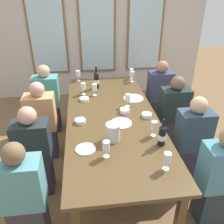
% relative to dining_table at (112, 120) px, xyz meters
% --- Properties ---
extents(ground_plane, '(12.00, 12.00, 0.00)m').
position_rel_dining_table_xyz_m(ground_plane, '(0.00, 0.00, -0.68)').
color(ground_plane, brown).
extents(back_wall_with_windows, '(4.29, 0.10, 2.90)m').
position_rel_dining_table_xyz_m(back_wall_with_windows, '(0.00, 2.35, 0.77)').
color(back_wall_with_windows, beige).
rests_on(back_wall_with_windows, ground).
extents(dining_table, '(1.09, 2.60, 0.74)m').
position_rel_dining_table_xyz_m(dining_table, '(0.00, 0.00, 0.00)').
color(dining_table, '#503B21').
rests_on(dining_table, ground).
extents(white_plate_0, '(0.20, 0.20, 0.01)m').
position_rel_dining_table_xyz_m(white_plate_0, '(-0.34, -0.61, 0.06)').
color(white_plate_0, white).
rests_on(white_plate_0, dining_table).
extents(white_plate_1, '(0.28, 0.28, 0.01)m').
position_rel_dining_table_xyz_m(white_plate_1, '(0.36, 0.45, 0.06)').
color(white_plate_1, white).
rests_on(white_plate_1, dining_table).
extents(white_plate_2, '(0.25, 0.25, 0.01)m').
position_rel_dining_table_xyz_m(white_plate_2, '(0.08, -0.18, 0.06)').
color(white_plate_2, white).
rests_on(white_plate_2, dining_table).
extents(metal_pitcher, '(0.16, 0.16, 0.19)m').
position_rel_dining_table_xyz_m(metal_pitcher, '(-0.05, -0.49, 0.16)').
color(metal_pitcher, silver).
rests_on(metal_pitcher, dining_table).
extents(wine_bottle_0, '(0.08, 0.08, 0.33)m').
position_rel_dining_table_xyz_m(wine_bottle_0, '(-0.13, 0.89, 0.19)').
color(wine_bottle_0, black).
rests_on(wine_bottle_0, dining_table).
extents(wine_bottle_1, '(0.08, 0.08, 0.30)m').
position_rel_dining_table_xyz_m(wine_bottle_1, '(0.42, -0.63, 0.17)').
color(wine_bottle_1, black).
rests_on(wine_bottle_1, dining_table).
extents(tasting_bowl_0, '(0.13, 0.13, 0.04)m').
position_rel_dining_table_xyz_m(tasting_bowl_0, '(-0.39, -0.10, 0.08)').
color(tasting_bowl_0, white).
rests_on(tasting_bowl_0, dining_table).
extents(tasting_bowl_1, '(0.12, 0.12, 0.05)m').
position_rel_dining_table_xyz_m(tasting_bowl_1, '(0.41, -0.07, 0.08)').
color(tasting_bowl_1, white).
rests_on(tasting_bowl_1, dining_table).
extents(tasting_bowl_2, '(0.12, 0.12, 0.05)m').
position_rel_dining_table_xyz_m(tasting_bowl_2, '(0.17, 0.08, 0.08)').
color(tasting_bowl_2, white).
rests_on(tasting_bowl_2, dining_table).
extents(tasting_bowl_3, '(0.13, 0.13, 0.04)m').
position_rel_dining_table_xyz_m(tasting_bowl_3, '(-0.33, 0.48, 0.08)').
color(tasting_bowl_3, white).
rests_on(tasting_bowl_3, dining_table).
extents(wine_glass_0, '(0.07, 0.07, 0.17)m').
position_rel_dining_table_xyz_m(wine_glass_0, '(-0.15, -0.75, 0.18)').
color(wine_glass_0, white).
rests_on(wine_glass_0, dining_table).
extents(wine_glass_1, '(0.07, 0.07, 0.17)m').
position_rel_dining_table_xyz_m(wine_glass_1, '(-0.33, 0.69, 0.18)').
color(wine_glass_1, white).
rests_on(wine_glass_1, dining_table).
extents(wine_glass_2, '(0.07, 0.07, 0.17)m').
position_rel_dining_table_xyz_m(wine_glass_2, '(0.35, -0.98, 0.18)').
color(wine_glass_2, white).
rests_on(wine_glass_2, dining_table).
extents(wine_glass_3, '(0.07, 0.07, 0.17)m').
position_rel_dining_table_xyz_m(wine_glass_3, '(0.39, -0.46, 0.18)').
color(wine_glass_3, white).
rests_on(wine_glass_3, dining_table).
extents(wine_glass_4, '(0.07, 0.07, 0.17)m').
position_rel_dining_table_xyz_m(wine_glass_4, '(-0.17, 0.63, 0.18)').
color(wine_glass_4, white).
rests_on(wine_glass_4, dining_table).
extents(wine_glass_5, '(0.07, 0.07, 0.17)m').
position_rel_dining_table_xyz_m(wine_glass_5, '(-0.40, 1.23, 0.18)').
color(wine_glass_5, white).
rests_on(wine_glass_5, dining_table).
extents(wine_glass_6, '(0.07, 0.07, 0.17)m').
position_rel_dining_table_xyz_m(wine_glass_6, '(0.46, 1.08, 0.18)').
color(wine_glass_6, white).
rests_on(wine_glass_6, dining_table).
extents(wine_glass_7, '(0.07, 0.07, 0.17)m').
position_rel_dining_table_xyz_m(wine_glass_7, '(0.48, 1.21, 0.18)').
color(wine_glass_7, white).
rests_on(wine_glass_7, dining_table).
extents(wine_glass_8, '(0.07, 0.07, 0.17)m').
position_rel_dining_table_xyz_m(wine_glass_8, '(0.23, 0.24, 0.18)').
color(wine_glass_8, white).
rests_on(wine_glass_8, dining_table).
extents(seated_person_0, '(0.38, 0.24, 1.11)m').
position_rel_dining_table_xyz_m(seated_person_0, '(-0.90, 0.98, -0.15)').
color(seated_person_0, '#30213F').
rests_on(seated_person_0, ground).
extents(seated_person_1, '(0.38, 0.24, 1.11)m').
position_rel_dining_table_xyz_m(seated_person_1, '(0.90, 0.95, -0.15)').
color(seated_person_1, '#2E2B2E').
rests_on(seated_person_1, ground).
extents(seated_person_2, '(0.38, 0.24, 1.11)m').
position_rel_dining_table_xyz_m(seated_person_2, '(-0.90, 0.31, -0.15)').
color(seated_person_2, '#2A3443').
rests_on(seated_person_2, ground).
extents(seated_person_3, '(0.38, 0.24, 1.11)m').
position_rel_dining_table_xyz_m(seated_person_3, '(0.90, 0.28, -0.15)').
color(seated_person_3, '#3A3039').
rests_on(seated_person_3, ground).
extents(seated_person_4, '(0.38, 0.24, 1.11)m').
position_rel_dining_table_xyz_m(seated_person_4, '(-0.90, -0.95, -0.15)').
color(seated_person_4, '#39363B').
rests_on(seated_person_4, ground).
extents(seated_person_5, '(0.38, 0.24, 1.11)m').
position_rel_dining_table_xyz_m(seated_person_5, '(0.90, -0.97, -0.15)').
color(seated_person_5, '#253239').
rests_on(seated_person_5, ground).
extents(seated_person_6, '(0.38, 0.24, 1.11)m').
position_rel_dining_table_xyz_m(seated_person_6, '(-0.90, -0.35, -0.15)').
color(seated_person_6, '#342438').
rests_on(seated_person_6, ground).
extents(seated_person_7, '(0.38, 0.24, 1.11)m').
position_rel_dining_table_xyz_m(seated_person_7, '(0.90, -0.35, -0.15)').
color(seated_person_7, '#342C40').
rests_on(seated_person_7, ground).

